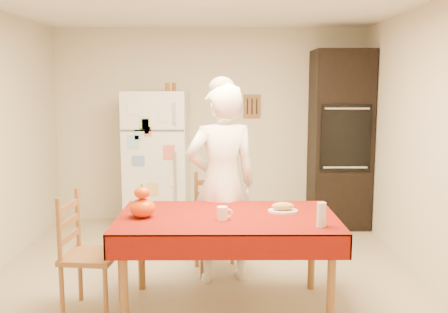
{
  "coord_description": "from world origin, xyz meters",
  "views": [
    {
      "loc": [
        0.15,
        -4.25,
        1.77
      ],
      "look_at": [
        0.18,
        0.2,
        1.13
      ],
      "focal_mm": 40.0,
      "sensor_mm": 36.0,
      "label": 1
    }
  ],
  "objects_px": {
    "dining_table": "(227,224)",
    "wine_glass": "(321,214)",
    "refrigerator": "(157,160)",
    "coffee_mug": "(222,213)",
    "oven_cabinet": "(340,139)",
    "bread_plate": "(283,211)",
    "chair_far": "(217,218)",
    "pumpkin_lower": "(142,208)",
    "chair_left": "(83,249)",
    "seated_woman": "(222,184)"
  },
  "relations": [
    {
      "from": "dining_table",
      "to": "wine_glass",
      "type": "bearing_deg",
      "value": -23.96
    },
    {
      "from": "refrigerator",
      "to": "coffee_mug",
      "type": "relative_size",
      "value": 17.0
    },
    {
      "from": "oven_cabinet",
      "to": "bread_plate",
      "type": "distance_m",
      "value": 2.52
    },
    {
      "from": "oven_cabinet",
      "to": "bread_plate",
      "type": "height_order",
      "value": "oven_cabinet"
    },
    {
      "from": "refrigerator",
      "to": "bread_plate",
      "type": "xyz_separation_m",
      "value": [
        1.3,
        -2.25,
        -0.08
      ]
    },
    {
      "from": "chair_far",
      "to": "wine_glass",
      "type": "xyz_separation_m",
      "value": [
        0.76,
        -1.16,
        0.34
      ]
    },
    {
      "from": "chair_far",
      "to": "wine_glass",
      "type": "distance_m",
      "value": 1.43
    },
    {
      "from": "chair_far",
      "to": "bread_plate",
      "type": "relative_size",
      "value": 3.96
    },
    {
      "from": "pumpkin_lower",
      "to": "refrigerator",
      "type": "bearing_deg",
      "value": 94.68
    },
    {
      "from": "chair_far",
      "to": "wine_glass",
      "type": "bearing_deg",
      "value": -68.13
    },
    {
      "from": "refrigerator",
      "to": "chair_left",
      "type": "distance_m",
      "value": 2.42
    },
    {
      "from": "seated_woman",
      "to": "pumpkin_lower",
      "type": "distance_m",
      "value": 0.89
    },
    {
      "from": "chair_far",
      "to": "chair_left",
      "type": "distance_m",
      "value": 1.36
    },
    {
      "from": "chair_left",
      "to": "wine_glass",
      "type": "distance_m",
      "value": 1.85
    },
    {
      "from": "dining_table",
      "to": "coffee_mug",
      "type": "relative_size",
      "value": 17.0
    },
    {
      "from": "oven_cabinet",
      "to": "chair_far",
      "type": "relative_size",
      "value": 2.32
    },
    {
      "from": "oven_cabinet",
      "to": "pumpkin_lower",
      "type": "height_order",
      "value": "oven_cabinet"
    },
    {
      "from": "pumpkin_lower",
      "to": "bread_plate",
      "type": "bearing_deg",
      "value": 7.66
    },
    {
      "from": "chair_left",
      "to": "pumpkin_lower",
      "type": "bearing_deg",
      "value": -85.25
    },
    {
      "from": "dining_table",
      "to": "chair_left",
      "type": "height_order",
      "value": "chair_left"
    },
    {
      "from": "refrigerator",
      "to": "chair_far",
      "type": "bearing_deg",
      "value": -63.09
    },
    {
      "from": "chair_far",
      "to": "coffee_mug",
      "type": "distance_m",
      "value": 1.02
    },
    {
      "from": "bread_plate",
      "to": "pumpkin_lower",
      "type": "bearing_deg",
      "value": -172.34
    },
    {
      "from": "oven_cabinet",
      "to": "dining_table",
      "type": "relative_size",
      "value": 1.29
    },
    {
      "from": "seated_woman",
      "to": "pumpkin_lower",
      "type": "bearing_deg",
      "value": 32.0
    },
    {
      "from": "chair_left",
      "to": "pumpkin_lower",
      "type": "relative_size",
      "value": 4.83
    },
    {
      "from": "seated_woman",
      "to": "bread_plate",
      "type": "relative_size",
      "value": 7.45
    },
    {
      "from": "dining_table",
      "to": "bread_plate",
      "type": "height_order",
      "value": "bread_plate"
    },
    {
      "from": "oven_cabinet",
      "to": "chair_far",
      "type": "bearing_deg",
      "value": -134.71
    },
    {
      "from": "oven_cabinet",
      "to": "seated_woman",
      "type": "distance_m",
      "value": 2.33
    },
    {
      "from": "chair_left",
      "to": "coffee_mug",
      "type": "bearing_deg",
      "value": -88.43
    },
    {
      "from": "oven_cabinet",
      "to": "coffee_mug",
      "type": "relative_size",
      "value": 22.0
    },
    {
      "from": "refrigerator",
      "to": "pumpkin_lower",
      "type": "bearing_deg",
      "value": -85.32
    },
    {
      "from": "pumpkin_lower",
      "to": "wine_glass",
      "type": "xyz_separation_m",
      "value": [
        1.33,
        -0.26,
        0.01
      ]
    },
    {
      "from": "seated_woman",
      "to": "bread_plate",
      "type": "distance_m",
      "value": 0.71
    },
    {
      "from": "refrigerator",
      "to": "pumpkin_lower",
      "type": "xyz_separation_m",
      "value": [
        0.2,
        -2.39,
        -0.01
      ]
    },
    {
      "from": "oven_cabinet",
      "to": "pumpkin_lower",
      "type": "relative_size",
      "value": 11.17
    },
    {
      "from": "wine_glass",
      "to": "dining_table",
      "type": "bearing_deg",
      "value": 156.04
    },
    {
      "from": "chair_far",
      "to": "seated_woman",
      "type": "bearing_deg",
      "value": -90.25
    },
    {
      "from": "chair_left",
      "to": "wine_glass",
      "type": "xyz_separation_m",
      "value": [
        1.8,
        -0.27,
        0.34
      ]
    },
    {
      "from": "refrigerator",
      "to": "bread_plate",
      "type": "bearing_deg",
      "value": -60.02
    },
    {
      "from": "chair_far",
      "to": "bread_plate",
      "type": "bearing_deg",
      "value": -65.96
    },
    {
      "from": "chair_left",
      "to": "bread_plate",
      "type": "relative_size",
      "value": 3.96
    },
    {
      "from": "oven_cabinet",
      "to": "wine_glass",
      "type": "relative_size",
      "value": 12.5
    },
    {
      "from": "bread_plate",
      "to": "refrigerator",
      "type": "bearing_deg",
      "value": 119.98
    },
    {
      "from": "oven_cabinet",
      "to": "chair_far",
      "type": "distance_m",
      "value": 2.24
    },
    {
      "from": "chair_far",
      "to": "coffee_mug",
      "type": "height_order",
      "value": "chair_far"
    },
    {
      "from": "coffee_mug",
      "to": "wine_glass",
      "type": "relative_size",
      "value": 0.57
    },
    {
      "from": "pumpkin_lower",
      "to": "chair_left",
      "type": "bearing_deg",
      "value": 178.72
    },
    {
      "from": "coffee_mug",
      "to": "bread_plate",
      "type": "height_order",
      "value": "coffee_mug"
    }
  ]
}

